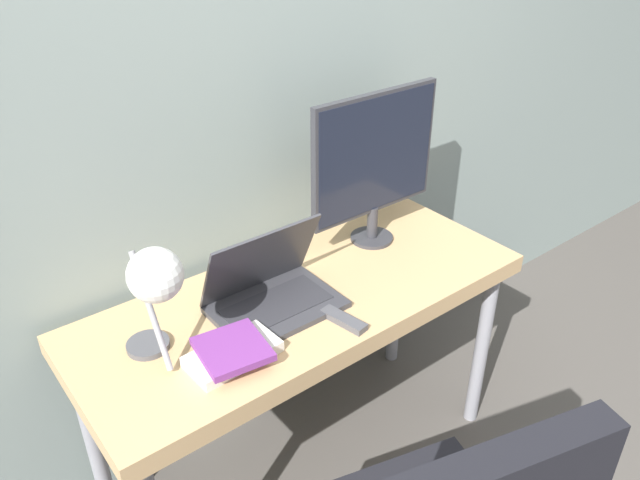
{
  "coord_description": "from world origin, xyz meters",
  "views": [
    {
      "loc": [
        -0.91,
        -0.95,
        1.83
      ],
      "look_at": [
        0.04,
        0.25,
        0.92
      ],
      "focal_mm": 35.0,
      "sensor_mm": 36.0,
      "label": 1
    }
  ],
  "objects_px": {
    "monitor": "(375,160)",
    "desk_lamp": "(154,283)",
    "book_stack": "(233,352)",
    "laptop": "(271,291)"
  },
  "relations": [
    {
      "from": "monitor",
      "to": "desk_lamp",
      "type": "height_order",
      "value": "monitor"
    },
    {
      "from": "monitor",
      "to": "laptop",
      "type": "bearing_deg",
      "value": -167.43
    },
    {
      "from": "laptop",
      "to": "monitor",
      "type": "bearing_deg",
      "value": 12.57
    },
    {
      "from": "monitor",
      "to": "book_stack",
      "type": "bearing_deg",
      "value": -160.9
    },
    {
      "from": "laptop",
      "to": "book_stack",
      "type": "xyz_separation_m",
      "value": [
        -0.21,
        -0.13,
        -0.03
      ]
    },
    {
      "from": "monitor",
      "to": "desk_lamp",
      "type": "bearing_deg",
      "value": -168.11
    },
    {
      "from": "monitor",
      "to": "book_stack",
      "type": "relative_size",
      "value": 2.11
    },
    {
      "from": "laptop",
      "to": "monitor",
      "type": "relative_size",
      "value": 0.69
    },
    {
      "from": "laptop",
      "to": "monitor",
      "type": "xyz_separation_m",
      "value": [
        0.48,
        0.11,
        0.24
      ]
    },
    {
      "from": "monitor",
      "to": "book_stack",
      "type": "height_order",
      "value": "monitor"
    }
  ]
}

